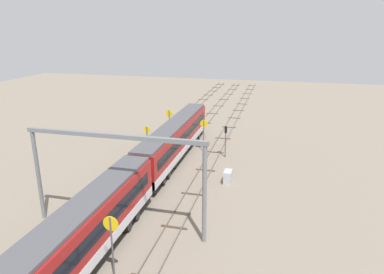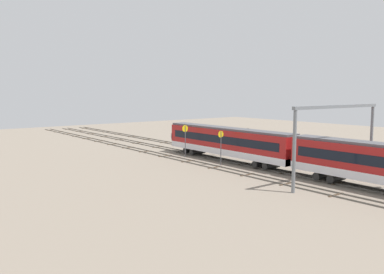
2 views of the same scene
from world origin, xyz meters
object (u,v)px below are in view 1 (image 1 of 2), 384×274
Objects in this scene: speed_sign_near_foreground at (112,239)px; signal_light_trackside_departure at (226,137)px; speed_sign_distant_end at (169,121)px; speed_sign_mid_trackside at (147,139)px; overhead_gantry at (115,161)px; speed_sign_far_trackside at (204,130)px; train at (73,245)px; relay_cabinet at (228,177)px.

signal_light_trackside_departure is (26.00, -3.58, -0.62)m from speed_sign_near_foreground.
speed_sign_mid_trackside is at bearing 178.29° from speed_sign_distant_end.
speed_sign_near_foreground is at bearing -157.15° from overhead_gantry.
train is at bearing 173.58° from speed_sign_far_trackside.
train is at bearing 178.13° from overhead_gantry.
speed_sign_near_foreground is (0.22, -2.84, 0.80)m from train.
speed_sign_near_foreground is at bearing 179.43° from speed_sign_far_trackside.
signal_light_trackside_departure is at bearing -17.44° from overhead_gantry.
train is 16.24× the size of speed_sign_far_trackside.
speed_sign_distant_end is at bearing 64.94° from signal_light_trackside_departure.
speed_sign_far_trackside is 3.02× the size of relay_cabinet.
speed_sign_mid_trackside is (15.57, 3.32, -3.23)m from overhead_gantry.
overhead_gantry is at bearing -172.75° from speed_sign_distant_end.
speed_sign_mid_trackside is (21.82, 5.95, -0.32)m from speed_sign_near_foreground.
train is at bearing 156.22° from relay_cabinet.
relay_cabinet is (18.15, -8.00, -1.93)m from train.
overhead_gantry is at bearing 162.56° from signal_light_trackside_departure.
speed_sign_mid_trackside is 0.96× the size of speed_sign_distant_end.
speed_sign_mid_trackside is at bearing 8.03° from train.
speed_sign_near_foreground is at bearing -85.53° from train.
signal_light_trackside_departure is (4.18, -9.53, -0.30)m from speed_sign_mid_trackside.
relay_cabinet is at bearing -138.83° from speed_sign_distant_end.
overhead_gantry is 15.14m from relay_cabinet.
overhead_gantry is 16.25m from speed_sign_mid_trackside.
speed_sign_mid_trackside is 1.04× the size of speed_sign_far_trackside.
speed_sign_far_trackside is 6.63m from speed_sign_distant_end.
train is 27.00m from signal_light_trackside_departure.
speed_sign_near_foreground reaches higher than train.
speed_sign_mid_trackside reaches higher than relay_cabinet.
overhead_gantry reaches higher than speed_sign_near_foreground.
speed_sign_distant_end is (8.52, -0.25, 0.25)m from speed_sign_mid_trackside.
speed_sign_far_trackside is (21.21, -2.90, -3.24)m from overhead_gantry.
speed_sign_mid_trackside is (22.04, 3.11, 0.49)m from train.
speed_sign_far_trackside is 10.97m from relay_cabinet.
speed_sign_mid_trackside is at bearing 113.71° from signal_light_trackside_departure.
signal_light_trackside_departure is at bearing -13.76° from train.
speed_sign_far_trackside is (27.46, -0.27, -0.33)m from speed_sign_near_foreground.
speed_sign_far_trackside is 3.62m from signal_light_trackside_departure.
overhead_gantry is 7.37m from speed_sign_near_foreground.
overhead_gantry is 3.65× the size of signal_light_trackside_departure.
relay_cabinet is at bearing -168.94° from signal_light_trackside_departure.
speed_sign_near_foreground reaches higher than relay_cabinet.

